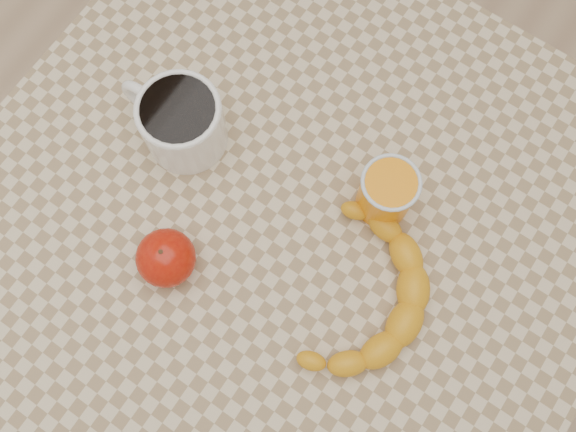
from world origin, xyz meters
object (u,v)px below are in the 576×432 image
Objects in this scene: apple at (166,258)px; orange_juice_glass at (387,193)px; table at (288,237)px; coffee_mug at (180,121)px; banana at (364,297)px.

orange_juice_glass is at bearing 50.76° from apple.
orange_juice_glass reaches higher than table.
coffee_mug is (-0.17, 0.02, 0.13)m from table.
apple is at bearing -124.85° from table.
table is at bearing 55.15° from apple.
table is 2.97× the size of banana.
orange_juice_glass is at bearing 103.94° from banana.
table is 0.22m from coffee_mug.
apple is 0.32× the size of banana.
orange_juice_glass is 0.96× the size of apple.
banana is at bearing 23.46° from apple.
banana is at bearing -9.66° from coffee_mug.
table is 0.17m from banana.
table is at bearing -134.88° from orange_juice_glass.
orange_juice_glass is (0.26, 0.06, -0.01)m from coffee_mug.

